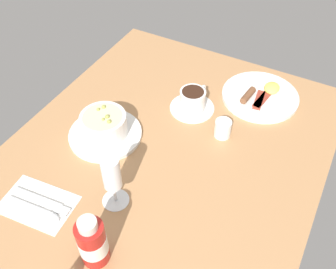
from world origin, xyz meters
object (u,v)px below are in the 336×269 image
cutlery_setting (39,204)px  coffee_cup (193,101)px  porridge_bowl (104,127)px  wine_glass (112,176)px  creamer_jug (223,128)px  sauce_bottle_red (92,242)px  breakfast_plate (260,96)px

cutlery_setting → coffee_cup: 53.18cm
porridge_bowl → cutlery_setting: 27.65cm
porridge_bowl → coffee_cup: (-22.53, 17.03, -0.56)cm
wine_glass → porridge_bowl: bearing=-139.1°
cutlery_setting → creamer_jug: (-43.69, 30.65, 2.49)cm
porridge_bowl → sauce_bottle_red: sauce_bottle_red is taller
sauce_bottle_red → wine_glass: bearing=-162.9°
porridge_bowl → creamer_jug: 33.85cm
coffee_cup → creamer_jug: (6.27, 12.65, -0.30)cm
porridge_bowl → sauce_bottle_red: 37.49cm
coffee_cup → sauce_bottle_red: size_ratio=0.95×
cutlery_setting → sauce_bottle_red: 21.87cm
coffee_cup → wine_glass: (39.87, -1.99, 6.81)cm
cutlery_setting → sauce_bottle_red: size_ratio=1.32×
coffee_cup → creamer_jug: coffee_cup is taller
sauce_bottle_red → cutlery_setting: bearing=-102.2°
porridge_bowl → breakfast_plate: porridge_bowl is taller
porridge_bowl → sauce_bottle_red: (31.88, 19.52, 2.88)cm
cutlery_setting → wine_glass: (-10.09, 16.00, 9.60)cm
creamer_jug → breakfast_plate: 21.58cm
creamer_jug → cutlery_setting: bearing=-35.0°
porridge_bowl → creamer_jug: (-16.26, 29.68, -0.86)cm
creamer_jug → sauce_bottle_red: size_ratio=0.40×
cutlery_setting → wine_glass: bearing=122.2°
wine_glass → sauce_bottle_red: size_ratio=1.07×
cutlery_setting → coffee_cup: coffee_cup is taller
sauce_bottle_red → coffee_cup: bearing=-177.4°
breakfast_plate → cutlery_setting: bearing=-28.4°
porridge_bowl → wine_glass: size_ratio=1.35×
creamer_jug → sauce_bottle_red: (48.14, -10.16, 3.74)cm
sauce_bottle_red → breakfast_plate: bearing=168.1°
creamer_jug → wine_glass: (33.60, -14.64, 7.10)cm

